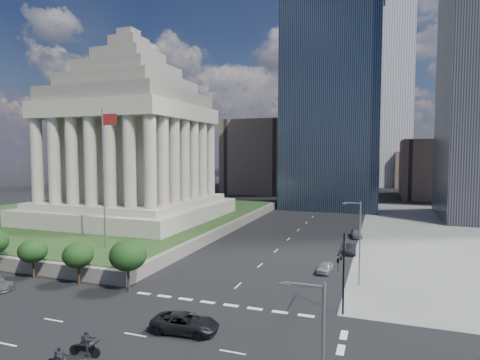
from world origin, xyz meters
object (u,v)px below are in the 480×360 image
at_px(war_memorial, 130,125).
at_px(pickup_truck, 185,323).
at_px(parked_sedan_mid, 351,249).
at_px(motorcycle_lead, 59,359).
at_px(street_lamp_north, 358,238).
at_px(parked_sedan_far, 356,233).
at_px(flagpole, 105,171).
at_px(parked_sedan_near, 325,267).
at_px(motorcycle_trail, 85,344).
at_px(traffic_signal_ne, 342,266).

distance_m(war_memorial, pickup_truck, 57.07).
xyz_separation_m(war_memorial, pickup_truck, (33.85, -41.09, -20.57)).
bearing_deg(parked_sedan_mid, motorcycle_lead, -115.67).
height_order(street_lamp_north, parked_sedan_far, street_lamp_north).
distance_m(pickup_truck, parked_sedan_mid, 35.02).
distance_m(flagpole, parked_sedan_mid, 38.98).
height_order(parked_sedan_near, parked_sedan_mid, parked_sedan_mid).
bearing_deg(motorcycle_trail, pickup_truck, 42.88).
bearing_deg(parked_sedan_mid, pickup_truck, -112.68).
bearing_deg(motorcycle_lead, war_memorial, 132.84).
relative_size(flagpole, street_lamp_north, 2.00).
height_order(parked_sedan_mid, motorcycle_trail, motorcycle_trail).
relative_size(street_lamp_north, motorcycle_lead, 4.00).
bearing_deg(motorcycle_trail, parked_sedan_mid, 59.88).
height_order(war_memorial, street_lamp_north, war_memorial).
bearing_deg(parked_sedan_far, motorcycle_lead, -116.92).
xyz_separation_m(war_memorial, flagpole, (12.17, -24.00, -8.29)).
height_order(flagpole, traffic_signal_ne, flagpole).
bearing_deg(motorcycle_lead, parked_sedan_near, 77.56).
bearing_deg(parked_sedan_far, motorcycle_trail, -117.48).
xyz_separation_m(flagpole, parked_sedan_mid, (33.33, 15.94, -12.42)).
bearing_deg(street_lamp_north, parked_sedan_mid, 96.98).
bearing_deg(flagpole, parked_sedan_far, 40.61).
relative_size(street_lamp_north, parked_sedan_far, 2.22).
height_order(traffic_signal_ne, motorcycle_lead, traffic_signal_ne).
bearing_deg(flagpole, war_memorial, 116.89).
height_order(flagpole, motorcycle_trail, flagpole).
distance_m(flagpole, traffic_signal_ne, 36.69).
xyz_separation_m(street_lamp_north, parked_sedan_near, (-4.33, 3.73, -4.97)).
bearing_deg(pickup_truck, flagpole, 46.75).
bearing_deg(parked_sedan_mid, flagpole, -157.68).
distance_m(parked_sedan_near, parked_sedan_far, 23.98).
bearing_deg(war_memorial, parked_sedan_near, -24.14).
bearing_deg(street_lamp_north, parked_sedan_near, 139.25).
xyz_separation_m(pickup_truck, parked_sedan_near, (9.15, 21.82, -0.14)).
bearing_deg(pickup_truck, street_lamp_north, -41.70).
bearing_deg(war_memorial, motorcycle_lead, -60.46).
height_order(parked_sedan_near, motorcycle_lead, motorcycle_lead).
distance_m(parked_sedan_far, motorcycle_trail, 54.72).
distance_m(traffic_signal_ne, motorcycle_trail, 22.71).
bearing_deg(motorcycle_trail, parked_sedan_near, 55.97).
distance_m(flagpole, motorcycle_trail, 30.99).
relative_size(war_memorial, flagpole, 1.95).
relative_size(war_memorial, traffic_signal_ne, 4.88).
xyz_separation_m(pickup_truck, motorcycle_trail, (-5.39, -6.33, 0.16)).
xyz_separation_m(war_memorial, motorcycle_trail, (28.46, -47.42, -20.41)).
xyz_separation_m(flagpole, motorcycle_lead, (16.08, -25.85, -12.18)).
height_order(flagpole, parked_sedan_far, flagpole).
height_order(flagpole, parked_sedan_mid, flagpole).
xyz_separation_m(traffic_signal_ne, parked_sedan_far, (-1.00, 38.89, -4.48)).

